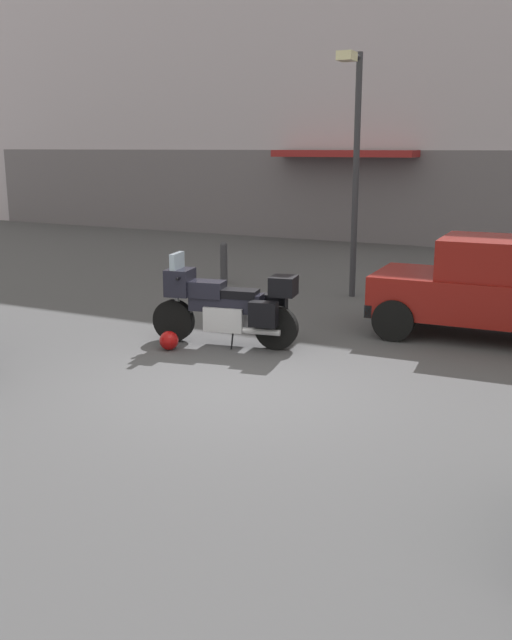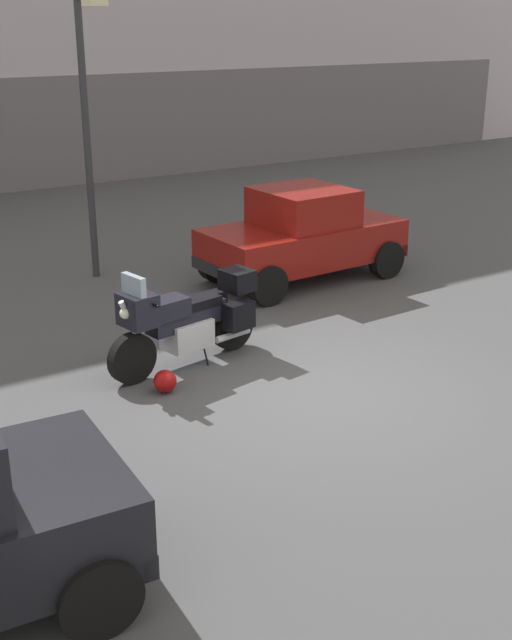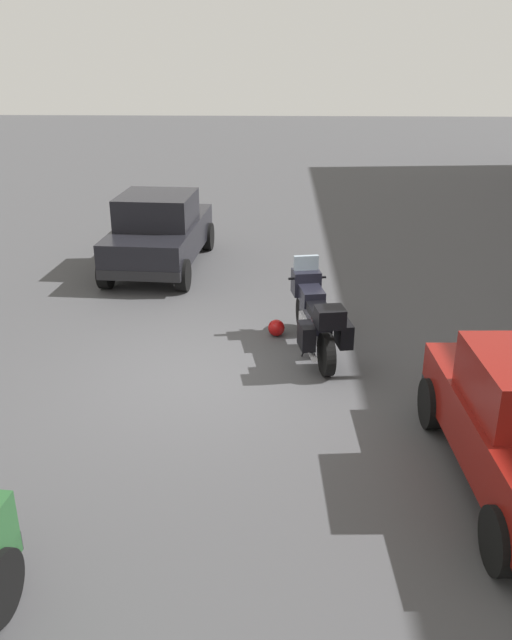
% 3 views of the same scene
% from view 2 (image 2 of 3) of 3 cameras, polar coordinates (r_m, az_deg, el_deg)
% --- Properties ---
extents(ground_plane, '(80.00, 80.00, 0.00)m').
position_cam_2_polar(ground_plane, '(9.88, 4.70, -5.10)').
color(ground_plane, '#424244').
extents(motorcycle, '(2.25, 0.95, 1.36)m').
position_cam_2_polar(motorcycle, '(10.47, -4.81, 0.08)').
color(motorcycle, black).
rests_on(motorcycle, ground).
extents(helmet, '(0.28, 0.28, 0.28)m').
position_cam_2_polar(helmet, '(9.89, -6.31, -4.24)').
color(helmet, '#990C0C').
rests_on(helmet, ground).
extents(car_compact_side, '(3.53, 1.83, 1.56)m').
position_cam_2_polar(car_compact_side, '(13.90, 3.25, 5.87)').
color(car_compact_side, maroon).
rests_on(car_compact_side, ground).
extents(streetlamp_curbside, '(0.28, 0.94, 4.59)m').
position_cam_2_polar(streetlamp_curbside, '(13.85, -11.53, 14.03)').
color(streetlamp_curbside, '#2D2D33').
rests_on(streetlamp_curbside, ground).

